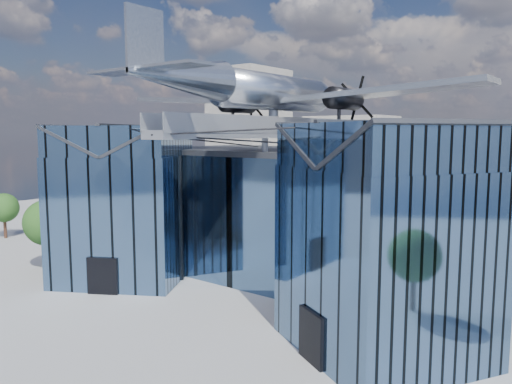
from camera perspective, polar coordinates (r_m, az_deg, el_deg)
The scene contains 5 objects.
ground_plane at distance 34.01m, azimuth -2.12°, elevation -12.46°, with size 120.00×120.00×0.00m, color gray.
museum at distance 37.19m, azimuth 3.61°, elevation -1.99°, with size 32.88×24.50×17.60m.
bg_towers at distance 77.50m, azimuth 23.58°, elevation 5.38°, with size 77.00×24.50×26.00m.
tree_plaza_w at distance 43.85m, azimuth -22.78°, elevation -3.26°, with size 4.14×4.14×5.84m.
tree_side_w at distance 59.26m, azimuth -26.86°, elevation -1.63°, with size 3.16×3.16×4.81m.
Camera 1 is at (20.63, -24.59, 11.25)m, focal length 35.00 mm.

